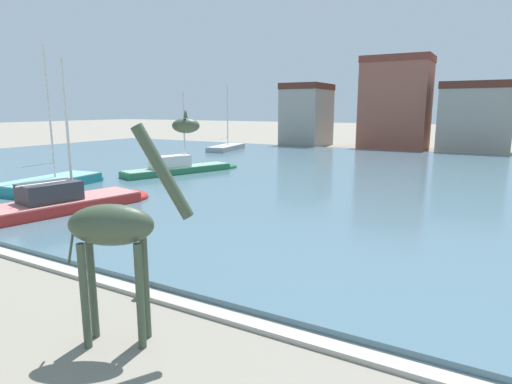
{
  "coord_description": "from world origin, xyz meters",
  "views": [
    {
      "loc": [
        7.13,
        1.68,
        4.93
      ],
      "look_at": [
        0.2,
        13.75,
        2.2
      ],
      "focal_mm": 29.93,
      "sensor_mm": 36.0,
      "label": 1
    }
  ],
  "objects_px": {
    "sailboat_green": "(185,169)",
    "mooring_bollard": "(141,288)",
    "sailboat_grey": "(229,148)",
    "sailboat_teal": "(58,183)",
    "sailboat_red": "(73,203)",
    "giraffe_statue": "(119,229)"
  },
  "relations": [
    {
      "from": "sailboat_grey",
      "to": "mooring_bollard",
      "type": "distance_m",
      "value": 38.57
    },
    {
      "from": "sailboat_red",
      "to": "sailboat_green",
      "type": "bearing_deg",
      "value": 103.51
    },
    {
      "from": "sailboat_grey",
      "to": "sailboat_red",
      "type": "relative_size",
      "value": 0.93
    },
    {
      "from": "sailboat_grey",
      "to": "sailboat_red",
      "type": "bearing_deg",
      "value": -70.62
    },
    {
      "from": "giraffe_statue",
      "to": "sailboat_teal",
      "type": "distance_m",
      "value": 19.52
    },
    {
      "from": "sailboat_teal",
      "to": "sailboat_red",
      "type": "height_order",
      "value": "sailboat_teal"
    },
    {
      "from": "sailboat_teal",
      "to": "sailboat_red",
      "type": "relative_size",
      "value": 1.03
    },
    {
      "from": "mooring_bollard",
      "to": "sailboat_red",
      "type": "bearing_deg",
      "value": 151.57
    },
    {
      "from": "sailboat_grey",
      "to": "mooring_bollard",
      "type": "bearing_deg",
      "value": -59.96
    },
    {
      "from": "sailboat_red",
      "to": "mooring_bollard",
      "type": "distance_m",
      "value": 10.63
    },
    {
      "from": "sailboat_green",
      "to": "mooring_bollard",
      "type": "distance_m",
      "value": 20.72
    },
    {
      "from": "giraffe_statue",
      "to": "sailboat_grey",
      "type": "relative_size",
      "value": 0.63
    },
    {
      "from": "sailboat_teal",
      "to": "mooring_bollard",
      "type": "relative_size",
      "value": 17.06
    },
    {
      "from": "giraffe_statue",
      "to": "mooring_bollard",
      "type": "bearing_deg",
      "value": 126.38
    },
    {
      "from": "sailboat_green",
      "to": "mooring_bollard",
      "type": "height_order",
      "value": "sailboat_green"
    },
    {
      "from": "giraffe_statue",
      "to": "sailboat_grey",
      "type": "height_order",
      "value": "sailboat_grey"
    },
    {
      "from": "sailboat_teal",
      "to": "mooring_bollard",
      "type": "height_order",
      "value": "sailboat_teal"
    },
    {
      "from": "sailboat_green",
      "to": "mooring_bollard",
      "type": "bearing_deg",
      "value": -54.06
    },
    {
      "from": "sailboat_green",
      "to": "sailboat_teal",
      "type": "relative_size",
      "value": 1.12
    },
    {
      "from": "sailboat_grey",
      "to": "sailboat_red",
      "type": "distance_m",
      "value": 30.03
    },
    {
      "from": "mooring_bollard",
      "to": "sailboat_green",
      "type": "bearing_deg",
      "value": 125.94
    },
    {
      "from": "sailboat_grey",
      "to": "giraffe_statue",
      "type": "bearing_deg",
      "value": -59.61
    }
  ]
}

